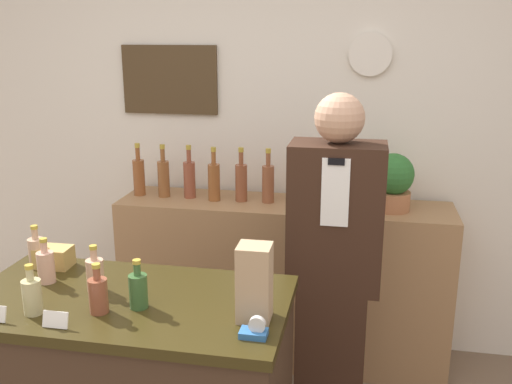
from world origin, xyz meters
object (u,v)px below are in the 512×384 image
shopkeeper (333,274)px  tape_dispenser (255,330)px  potted_plant (393,181)px  paper_bag (255,283)px

shopkeeper → tape_dispenser: 0.89m
shopkeeper → potted_plant: shopkeeper is taller
potted_plant → tape_dispenser: potted_plant is taller
potted_plant → shopkeeper: bearing=-113.5°
shopkeeper → tape_dispenser: shopkeeper is taller
paper_bag → tape_dispenser: 0.16m
shopkeeper → paper_bag: 0.82m
shopkeeper → paper_bag: size_ratio=6.21×
potted_plant → paper_bag: potted_plant is taller
potted_plant → tape_dispenser: size_ratio=3.52×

